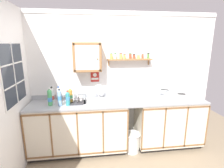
# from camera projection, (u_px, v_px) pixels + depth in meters

# --- Properties ---
(floor) EXTENTS (6.19, 6.19, 0.00)m
(floor) POSITION_uv_depth(u_px,v_px,m) (122.00, 161.00, 2.94)
(floor) COLOR gray
(floor) RESTS_ON ground
(back_wall) EXTENTS (3.79, 0.07, 2.52)m
(back_wall) POSITION_uv_depth(u_px,v_px,m) (117.00, 80.00, 3.30)
(back_wall) COLOR white
(back_wall) RESTS_ON ground
(side_wall_left) EXTENTS (0.05, 3.46, 2.52)m
(side_wall_left) POSITION_uv_depth(u_px,v_px,m) (3.00, 100.00, 2.18)
(side_wall_left) COLOR white
(side_wall_left) RESTS_ON ground
(lower_cabinet_run) EXTENTS (1.70, 0.57, 0.92)m
(lower_cabinet_run) POSITION_uv_depth(u_px,v_px,m) (79.00, 128.00, 3.10)
(lower_cabinet_run) COLOR black
(lower_cabinet_run) RESTS_ON ground
(lower_cabinet_run_right) EXTENTS (1.24, 0.57, 0.92)m
(lower_cabinet_run_right) POSITION_uv_depth(u_px,v_px,m) (168.00, 123.00, 3.32)
(lower_cabinet_run_right) COLOR black
(lower_cabinet_run_right) RESTS_ON ground
(countertop) EXTENTS (3.15, 0.60, 0.03)m
(countertop) POSITION_uv_depth(u_px,v_px,m) (119.00, 102.00, 3.08)
(countertop) COLOR #9EA3A8
(countertop) RESTS_ON lower_cabinet_run
(backsplash) EXTENTS (3.15, 0.02, 0.08)m
(backsplash) POSITION_uv_depth(u_px,v_px,m) (117.00, 95.00, 3.33)
(backsplash) COLOR #9EA3A8
(backsplash) RESTS_ON countertop
(sink) EXTENTS (0.53, 0.47, 0.42)m
(sink) POSITION_uv_depth(u_px,v_px,m) (99.00, 103.00, 3.08)
(sink) COLOR silver
(sink) RESTS_ON countertop
(hot_plate_stove) EXTENTS (0.38, 0.31, 0.08)m
(hot_plate_stove) POSITION_uv_depth(u_px,v_px,m) (177.00, 96.00, 3.24)
(hot_plate_stove) COLOR silver
(hot_plate_stove) RESTS_ON countertop
(saucepan) EXTENTS (0.28, 0.18, 0.09)m
(saucepan) POSITION_uv_depth(u_px,v_px,m) (172.00, 92.00, 3.23)
(saucepan) COLOR silver
(saucepan) RESTS_ON hot_plate_stove
(bottle_soda_green_0) EXTENTS (0.07, 0.07, 0.31)m
(bottle_soda_green_0) POSITION_uv_depth(u_px,v_px,m) (50.00, 98.00, 2.83)
(bottle_soda_green_0) COLOR #4CB266
(bottle_soda_green_0) RESTS_ON countertop
(bottle_water_blue_1) EXTENTS (0.06, 0.06, 0.29)m
(bottle_water_blue_1) POSITION_uv_depth(u_px,v_px,m) (60.00, 98.00, 2.81)
(bottle_water_blue_1) COLOR #8CB7E0
(bottle_water_blue_1) RESTS_ON countertop
(bottle_juice_amber_2) EXTENTS (0.08, 0.08, 0.27)m
(bottle_juice_amber_2) POSITION_uv_depth(u_px,v_px,m) (70.00, 96.00, 2.99)
(bottle_juice_amber_2) COLOR gold
(bottle_juice_amber_2) RESTS_ON countertop
(bottle_water_clear_3) EXTENTS (0.06, 0.06, 0.29)m
(bottle_water_clear_3) POSITION_uv_depth(u_px,v_px,m) (59.00, 95.00, 2.98)
(bottle_water_clear_3) COLOR silver
(bottle_water_clear_3) RESTS_ON countertop
(bottle_detergent_teal_4) EXTENTS (0.07, 0.07, 0.26)m
(bottle_detergent_teal_4) POSITION_uv_depth(u_px,v_px,m) (68.00, 98.00, 2.84)
(bottle_detergent_teal_4) COLOR teal
(bottle_detergent_teal_4) RESTS_ON countertop
(bottle_opaque_white_5) EXTENTS (0.07, 0.07, 0.30)m
(bottle_opaque_white_5) POSITION_uv_depth(u_px,v_px,m) (52.00, 96.00, 2.93)
(bottle_opaque_white_5) COLOR white
(bottle_opaque_white_5) RESTS_ON countertop
(dish_rack) EXTENTS (0.29, 0.24, 0.16)m
(dish_rack) POSITION_uv_depth(u_px,v_px,m) (77.00, 101.00, 2.98)
(dish_rack) COLOR #333338
(dish_rack) RESTS_ON countertop
(mug) EXTENTS (0.08, 0.12, 0.09)m
(mug) POSITION_uv_depth(u_px,v_px,m) (80.00, 99.00, 3.05)
(mug) COLOR white
(mug) RESTS_ON countertop
(wall_cabinet) EXTENTS (0.48, 0.30, 0.49)m
(wall_cabinet) POSITION_uv_depth(u_px,v_px,m) (87.00, 57.00, 2.97)
(wall_cabinet) COLOR #996B42
(spice_shelf) EXTENTS (0.83, 0.14, 0.23)m
(spice_shelf) POSITION_uv_depth(u_px,v_px,m) (129.00, 58.00, 3.14)
(spice_shelf) COLOR #996B42
(warning_sign) EXTENTS (0.16, 0.01, 0.21)m
(warning_sign) POSITION_uv_depth(u_px,v_px,m) (95.00, 76.00, 3.20)
(warning_sign) COLOR #B2261E
(window) EXTENTS (0.03, 0.73, 0.89)m
(window) POSITION_uv_depth(u_px,v_px,m) (13.00, 74.00, 2.44)
(window) COLOR #262D38
(trash_bin) EXTENTS (0.30, 0.30, 0.36)m
(trash_bin) POSITION_uv_depth(u_px,v_px,m) (132.00, 142.00, 3.17)
(trash_bin) COLOR silver
(trash_bin) RESTS_ON ground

